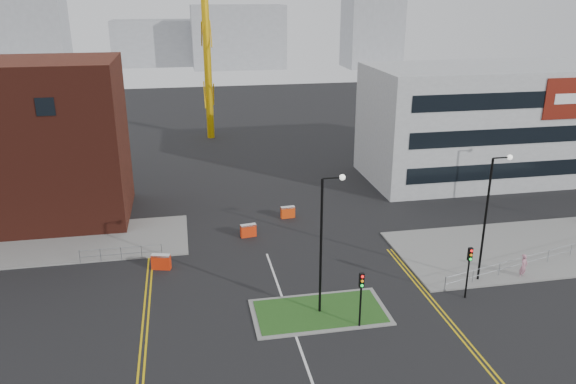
% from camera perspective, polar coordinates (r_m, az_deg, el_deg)
% --- Properties ---
extents(pavement_left, '(28.00, 8.00, 0.12)m').
position_cam_1_polar(pavement_left, '(50.13, -26.44, -5.02)').
color(pavement_left, slate).
rests_on(pavement_left, ground).
extents(pavement_right, '(24.00, 10.00, 0.12)m').
position_cam_1_polar(pavement_right, '(49.44, 24.63, -5.07)').
color(pavement_right, slate).
rests_on(pavement_right, ground).
extents(island_kerb, '(8.60, 4.60, 0.08)m').
position_cam_1_polar(island_kerb, '(36.55, 3.22, -12.08)').
color(island_kerb, slate).
rests_on(island_kerb, ground).
extents(grass_island, '(8.00, 4.00, 0.12)m').
position_cam_1_polar(grass_island, '(36.54, 3.22, -12.06)').
color(grass_island, '#1B4316').
rests_on(grass_island, ground).
extents(office_block, '(25.00, 12.20, 12.00)m').
position_cam_1_polar(office_block, '(64.11, 19.33, 6.66)').
color(office_block, '#A2A4A6').
rests_on(office_block, ground).
extents(streetlamp_island, '(1.46, 0.36, 9.18)m').
position_cam_1_polar(streetlamp_island, '(34.08, 3.75, -4.34)').
color(streetlamp_island, black).
rests_on(streetlamp_island, ground).
extents(streetlamp_right_near, '(1.46, 0.36, 9.18)m').
position_cam_1_polar(streetlamp_right_near, '(40.28, 19.79, -1.64)').
color(streetlamp_right_near, black).
rests_on(streetlamp_right_near, ground).
extents(traffic_light_island, '(0.28, 0.33, 3.65)m').
position_cam_1_polar(traffic_light_island, '(34.10, 7.45, -9.81)').
color(traffic_light_island, black).
rests_on(traffic_light_island, ground).
extents(traffic_light_right, '(0.28, 0.33, 3.65)m').
position_cam_1_polar(traffic_light_right, '(38.73, 17.93, -6.88)').
color(traffic_light_right, black).
rests_on(traffic_light_right, ground).
extents(railing_left, '(6.05, 0.05, 1.10)m').
position_cam_1_polar(railing_left, '(44.46, -16.61, -5.81)').
color(railing_left, gray).
rests_on(railing_left, ground).
extents(railing_right, '(19.05, 5.05, 1.10)m').
position_cam_1_polar(railing_right, '(46.49, 24.96, -5.70)').
color(railing_right, gray).
rests_on(railing_right, ground).
extents(centre_line, '(0.15, 30.00, 0.01)m').
position_cam_1_polar(centre_line, '(31.38, 2.26, -18.19)').
color(centre_line, silver).
rests_on(centre_line, ground).
extents(yellow_left_a, '(0.12, 24.00, 0.01)m').
position_cam_1_polar(yellow_left_a, '(37.55, -14.45, -11.86)').
color(yellow_left_a, gold).
rests_on(yellow_left_a, ground).
extents(yellow_left_b, '(0.12, 24.00, 0.01)m').
position_cam_1_polar(yellow_left_b, '(37.53, -13.98, -11.84)').
color(yellow_left_b, gold).
rests_on(yellow_left_b, ground).
extents(yellow_right_a, '(0.12, 20.00, 0.01)m').
position_cam_1_polar(yellow_right_a, '(37.34, 15.50, -12.17)').
color(yellow_right_a, gold).
rests_on(yellow_right_a, ground).
extents(yellow_right_b, '(0.12, 20.00, 0.01)m').
position_cam_1_polar(yellow_right_b, '(37.46, 15.92, -12.10)').
color(yellow_right_b, gold).
rests_on(yellow_right_b, ground).
extents(skyline_a, '(18.00, 12.00, 22.00)m').
position_cam_1_polar(skyline_a, '(146.36, -25.22, 14.69)').
color(skyline_a, gray).
rests_on(skyline_a, ground).
extents(skyline_b, '(24.00, 12.00, 16.00)m').
position_cam_1_polar(skyline_b, '(153.31, -5.09, 15.43)').
color(skyline_b, gray).
rests_on(skyline_b, ground).
extents(skyline_c, '(14.00, 12.00, 28.00)m').
position_cam_1_polar(skyline_c, '(155.69, 8.60, 17.57)').
color(skyline_c, gray).
rests_on(skyline_c, ground).
extents(skyline_d, '(30.00, 12.00, 12.00)m').
position_cam_1_polar(skyline_d, '(162.63, -11.98, 14.63)').
color(skyline_d, gray).
rests_on(skyline_d, ground).
extents(pedestrian, '(0.79, 0.70, 1.82)m').
position_cam_1_polar(pedestrian, '(43.45, 22.82, -6.96)').
color(pedestrian, '#C07C91').
rests_on(pedestrian, ground).
extents(barrier_left, '(1.45, 0.81, 1.16)m').
position_cam_1_polar(barrier_left, '(42.45, -12.77, -6.87)').
color(barrier_left, red).
rests_on(barrier_left, ground).
extents(barrier_mid, '(1.29, 0.52, 1.06)m').
position_cam_1_polar(barrier_mid, '(50.50, -0.02, -2.02)').
color(barrier_mid, '#EA400D').
rests_on(barrier_mid, ground).
extents(barrier_right, '(1.35, 0.63, 1.09)m').
position_cam_1_polar(barrier_right, '(46.79, -4.05, -3.87)').
color(barrier_right, red).
rests_on(barrier_right, ground).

